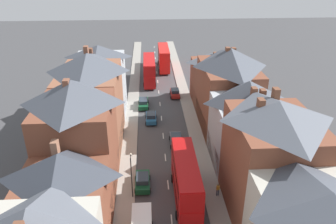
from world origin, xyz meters
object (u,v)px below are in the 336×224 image
Objects in this scene: double_decker_bus_lead at (186,180)px; car_parked_right_a at (143,103)px; double_decker_bus_mid_street at (149,70)px; car_near_blue at (151,117)px; car_mid_black at (176,140)px; car_parked_left_a at (143,181)px; pedestrian_mid_left at (218,189)px; double_decker_bus_far_approaching at (164,58)px; car_near_silver at (175,93)px; street_lamp at (131,174)px.

car_parked_right_a is (-4.89, 25.70, -2.00)m from double_decker_bus_lead.
car_near_blue is at bearing -89.97° from double_decker_bus_mid_street.
car_parked_right_a is 1.11× the size of car_mid_black.
double_decker_bus_mid_street is 26.83m from car_mid_black.
double_decker_bus_lead is 2.73× the size of car_parked_left_a.
car_parked_left_a is 10.70m from car_mid_black.
car_mid_black is 2.57× the size of pedestrian_mid_left.
double_decker_bus_far_approaching is 22.67m from car_parked_right_a.
double_decker_bus_lead is 20.19m from car_near_blue.
car_near_silver is 28.17m from car_parked_left_a.
street_lamp is (-2.44, -37.80, 0.43)m from double_decker_bus_mid_street.
pedestrian_mid_left is at bearing -69.11° from car_near_blue.
car_parked_left_a is 0.96× the size of car_mid_black.
street_lamp is at bearing 176.90° from pedestrian_mid_left.
pedestrian_mid_left is at bearing -14.91° from car_parked_left_a.
street_lamp is at bearing -118.17° from car_mid_black.
double_decker_bus_lead is 5.91m from car_parked_left_a.
double_decker_bus_mid_street is 39.09m from pedestrian_mid_left.
car_parked_left_a reaches higher than car_parked_right_a.
car_parked_left_a is at bearing -102.71° from car_near_silver.
double_decker_bus_lead is 2.62× the size of car_mid_black.
car_parked_left_a is 0.86× the size of car_parked_right_a.
car_mid_black is 12.43m from pedestrian_mid_left.
car_parked_left_a is at bearing -94.35° from car_near_blue.
street_lamp is at bearing -97.39° from car_near_blue.
car_near_blue is 0.74× the size of street_lamp.
car_parked_right_a is (0.00, 23.05, -0.01)m from car_parked_left_a.
car_mid_black is 0.75× the size of street_lamp.
double_decker_bus_mid_street is at bearing 90.03° from car_near_blue.
double_decker_bus_far_approaching is at bearing 90.00° from double_decker_bus_lead.
pedestrian_mid_left reaches higher than car_mid_black.
double_decker_bus_lead is 6.12m from street_lamp.
car_near_silver is at bearing -60.11° from double_decker_bus_mid_street.
car_near_blue is at bearing 110.89° from pedestrian_mid_left.
car_near_silver is 0.97× the size of car_parked_left_a.
car_mid_black is (3.61, -26.51, -2.01)m from double_decker_bus_mid_street.
double_decker_bus_lead is 38.84m from double_decker_bus_mid_street.
car_parked_right_a is at bearing -144.44° from car_near_silver.
car_near_silver is at bearing 77.29° from car_parked_left_a.
double_decker_bus_far_approaching is at bearing 82.69° from car_near_blue.
double_decker_bus_far_approaching is 1.96× the size of street_lamp.
car_near_silver is 7.62m from car_parked_right_a.
double_decker_bus_mid_street reaches higher than pedestrian_mid_left.
car_parked_right_a is 24.98m from street_lamp.
street_lamp reaches higher than car_near_blue.
car_parked_right_a is at bearing 90.00° from car_parked_left_a.
double_decker_bus_lead is 6.71× the size of pedestrian_mid_left.
car_near_blue is 1.06× the size of car_near_silver.
car_near_silver is at bearing 64.72° from car_near_blue.
double_decker_bus_lead reaches higher than pedestrian_mid_left.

